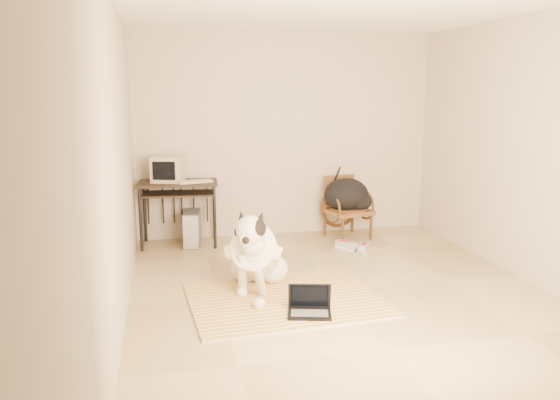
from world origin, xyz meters
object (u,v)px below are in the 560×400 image
object	(u,v)px
computer_desk	(178,191)
backpack	(348,196)
laptop	(309,306)
crt_monitor	(168,169)
rattan_chair	(346,207)
dog	(256,255)
pc_tower	(192,228)

from	to	relation	value
computer_desk	backpack	size ratio (longest dim) A/B	1.61
laptop	backpack	world-z (taller)	backpack
computer_desk	crt_monitor	distance (m)	0.30
computer_desk	backpack	distance (m)	2.21
computer_desk	backpack	bearing A→B (deg)	-3.12
computer_desk	crt_monitor	bearing A→B (deg)	156.18
crt_monitor	backpack	distance (m)	2.36
crt_monitor	rattan_chair	size ratio (longest dim) A/B	0.55
laptop	rattan_chair	xyz separation A→B (m)	(1.18, 2.45, 0.32)
computer_desk	dog	bearing A→B (deg)	-68.64
computer_desk	pc_tower	xyz separation A→B (m)	(0.16, -0.03, -0.48)
crt_monitor	laptop	bearing A→B (deg)	-65.87
backpack	rattan_chair	bearing A→B (deg)	92.44
crt_monitor	backpack	size ratio (longest dim) A/B	0.70
pc_tower	backpack	distance (m)	2.08
pc_tower	rattan_chair	bearing A→B (deg)	-0.59
backpack	laptop	bearing A→B (deg)	-116.37
dog	laptop	distance (m)	0.86
computer_desk	rattan_chair	distance (m)	2.22
dog	crt_monitor	size ratio (longest dim) A/B	2.73
dog	computer_desk	distance (m)	1.92
dog	crt_monitor	distance (m)	2.07
dog	backpack	size ratio (longest dim) A/B	1.90
laptop	crt_monitor	distance (m)	2.93
laptop	crt_monitor	xyz separation A→B (m)	(-1.14, 2.55, 0.89)
backpack	dog	bearing A→B (deg)	-132.95
dog	crt_monitor	xyz separation A→B (m)	(-0.80, 1.80, 0.63)
laptop	crt_monitor	world-z (taller)	crt_monitor
laptop	rattan_chair	bearing A→B (deg)	64.36
dog	pc_tower	world-z (taller)	dog
laptop	dog	bearing A→B (deg)	114.66
laptop	computer_desk	xyz separation A→B (m)	(-1.03, 2.50, 0.62)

